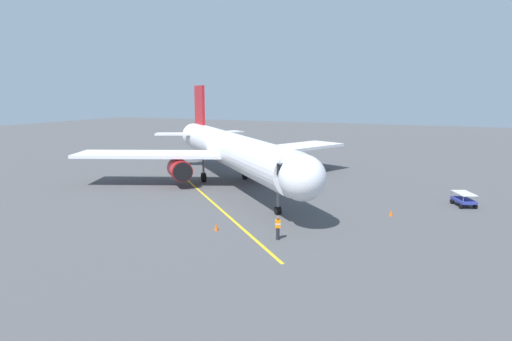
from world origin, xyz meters
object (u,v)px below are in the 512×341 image
Objects in this scene: airplane at (231,150)px; baggage_cart_near_nose at (464,199)px; ground_crew_marshaller at (278,228)px; safety_cone_nose_left at (391,213)px; safety_cone_nose_right at (216,227)px.

baggage_cart_near_nose is (-24.43, -0.12, -3.35)m from airplane.
ground_crew_marshaller is (-12.21, 16.16, -3.12)m from airplane.
safety_cone_nose_left is 1.00× the size of safety_cone_nose_right.
ground_crew_marshaller is at bearing 56.82° from safety_cone_nose_left.
baggage_cart_near_nose is 23.73m from safety_cone_nose_right.
baggage_cart_near_nose reaches higher than safety_cone_nose_left.
baggage_cart_near_nose is 5.36× the size of safety_cone_nose_right.
ground_crew_marshaller is 20.35m from baggage_cart_near_nose.
airplane reaches higher than ground_crew_marshaller.
airplane is at bearing -66.21° from safety_cone_nose_right.
ground_crew_marshaller is at bearing 53.09° from baggage_cart_near_nose.
safety_cone_nose_right is (5.12, -0.08, -0.61)m from ground_crew_marshaller.
safety_cone_nose_left is at bearing 47.82° from baggage_cart_near_nose.
airplane is at bearing -52.92° from ground_crew_marshaller.
ground_crew_marshaller reaches higher than baggage_cart_near_nose.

